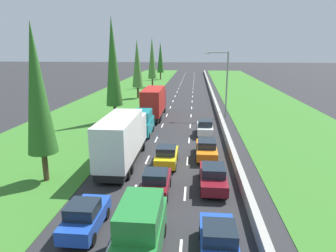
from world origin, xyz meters
The scene contains 22 objects.
ground_plane centered at (0.00, 60.00, 0.00)m, with size 300.00×300.00×0.00m, color #28282B.
grass_verge_left centered at (-12.65, 60.00, 0.02)m, with size 14.00×140.00×0.04m, color #387528.
grass_verge_right centered at (14.35, 60.00, 0.02)m, with size 14.00×140.00×0.04m, color #387528.
median_barrier centered at (5.70, 60.00, 0.42)m, with size 0.44×120.00×0.85m, color #9E9B93.
lane_markings centered at (0.00, 60.00, 0.01)m, with size 3.64×116.00×0.01m.
green_van_centre_lane centered at (-0.05, 8.67, 1.40)m, with size 1.96×4.90×2.82m.
blue_hatchback_left_lane centered at (-3.36, 10.31, 0.84)m, with size 1.74×3.90×1.72m.
maroon_hatchback_centre_lane centered at (-0.15, 14.77, 0.84)m, with size 1.74×3.90×1.72m.
white_box_truck_left_lane centered at (-3.62, 19.92, 2.18)m, with size 2.46×9.40×4.18m.
blue_hatchback_right_lane centered at (3.50, 8.88, 0.84)m, with size 1.74×3.90×1.72m.
teal_van_left_lane centered at (-3.46, 28.65, 1.40)m, with size 1.96×4.90×2.82m.
yellow_hatchback_centre_lane centered at (0.04, 19.89, 0.84)m, with size 1.74×3.90×1.72m.
maroon_sedan_right_lane centered at (3.64, 16.13, 0.81)m, with size 1.82×4.50×1.64m.
orange_sedan_right_lane centered at (3.38, 22.07, 0.81)m, with size 1.82×4.50×1.64m.
red_box_truck_left_lane centered at (-3.38, 37.41, 2.18)m, with size 2.46×9.40×4.18m.
white_hatchback_right_lane centered at (3.44, 29.33, 0.84)m, with size 1.74×3.90×1.72m.
poplar_tree_nearest centered at (-8.47, 16.17, 6.67)m, with size 2.08×2.08×11.25m.
poplar_tree_second centered at (-8.21, 34.64, 7.73)m, with size 2.13×2.13×13.35m.
poplar_tree_third centered at (-8.77, 53.76, 6.59)m, with size 2.08×2.08×11.08m.
poplar_tree_fourth centered at (-8.39, 70.91, 7.08)m, with size 2.10×2.10×12.06m.
poplar_tree_fifth centered at (-8.55, 89.86, 6.70)m, with size 2.08×2.08×11.30m.
street_light_mast centered at (6.25, 38.79, 5.23)m, with size 3.20×0.28×9.00m.
Camera 1 is at (2.28, -3.32, 9.42)m, focal length 32.10 mm.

